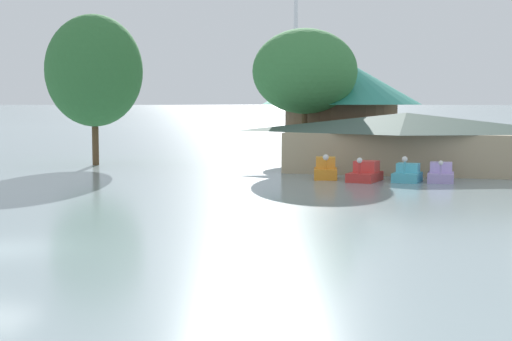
% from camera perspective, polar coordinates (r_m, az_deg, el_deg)
% --- Properties ---
extents(pedal_boat_orange, '(1.91, 2.52, 1.69)m').
position_cam_1_polar(pedal_boat_orange, '(50.56, 5.23, 0.03)').
color(pedal_boat_orange, orange).
rests_on(pedal_boat_orange, ground).
extents(pedal_boat_red, '(2.11, 3.09, 1.60)m').
position_cam_1_polar(pedal_boat_red, '(49.43, 8.18, -0.20)').
color(pedal_boat_red, red).
rests_on(pedal_boat_red, ground).
extents(pedal_boat_cyan, '(1.85, 2.39, 1.69)m').
position_cam_1_polar(pedal_boat_cyan, '(49.48, 11.26, -0.28)').
color(pedal_boat_cyan, '#4CB7CC').
rests_on(pedal_boat_cyan, ground).
extents(pedal_boat_lavender, '(1.67, 2.47, 1.44)m').
position_cam_1_polar(pedal_boat_lavender, '(49.91, 13.68, -0.27)').
color(pedal_boat_lavender, '#B299D8').
rests_on(pedal_boat_lavender, ground).
extents(boathouse, '(18.21, 7.24, 4.30)m').
position_cam_1_polar(boathouse, '(55.71, 11.17, 2.17)').
color(boathouse, tan).
rests_on(boathouse, ground).
extents(green_roof_pavilion, '(13.44, 13.44, 9.40)m').
position_cam_1_polar(green_roof_pavilion, '(64.91, 6.39, 5.17)').
color(green_roof_pavilion, brown).
rests_on(green_roof_pavilion, ground).
extents(shoreline_tree_tall_left, '(7.71, 7.71, 12.00)m').
position_cam_1_polar(shoreline_tree_tall_left, '(62.38, -12.03, 7.32)').
color(shoreline_tree_tall_left, brown).
rests_on(shoreline_tree_tall_left, ground).
extents(shoreline_tree_mid, '(8.22, 8.22, 10.79)m').
position_cam_1_polar(shoreline_tree_mid, '(60.10, 3.68, 7.42)').
color(shoreline_tree_mid, brown).
rests_on(shoreline_tree_mid, ground).
extents(distant_broadcast_tower, '(5.37, 5.37, 138.07)m').
position_cam_1_polar(distant_broadcast_tower, '(400.22, 3.01, 12.40)').
color(distant_broadcast_tower, silver).
rests_on(distant_broadcast_tower, ground).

